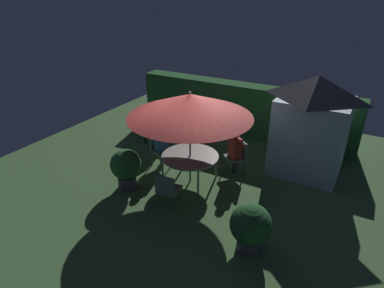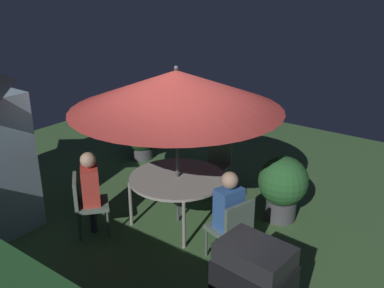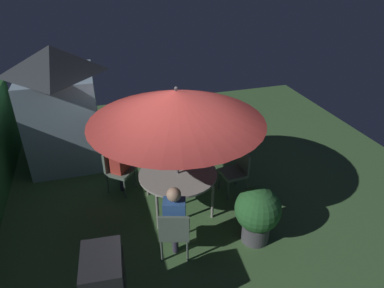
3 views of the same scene
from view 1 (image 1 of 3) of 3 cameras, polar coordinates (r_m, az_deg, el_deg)
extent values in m
plane|color=#47703D|center=(8.48, -0.39, -6.45)|extent=(11.00, 11.00, 0.00)
cube|color=#28602D|center=(10.98, 8.75, 6.02)|extent=(7.33, 0.66, 1.71)
cube|color=#9EBCD1|center=(8.97, 19.96, 1.25)|extent=(1.76, 1.53, 2.06)
pyramid|color=#33383D|center=(8.54, 21.30, 9.30)|extent=(1.87, 1.62, 0.58)
cube|color=gray|center=(9.76, 20.70, 1.64)|extent=(0.73, 0.04, 1.60)
cylinder|color=#B2ADA3|center=(8.09, -0.33, -2.16)|extent=(1.43, 1.43, 0.04)
cylinder|color=gray|center=(8.14, -5.16, -5.11)|extent=(0.05, 0.05, 0.71)
cylinder|color=gray|center=(7.70, 1.08, -7.03)|extent=(0.05, 0.05, 0.71)
cylinder|color=gray|center=(8.88, -1.53, -2.22)|extent=(0.05, 0.05, 0.71)
cylinder|color=gray|center=(8.46, 4.32, -3.79)|extent=(0.05, 0.05, 0.71)
cylinder|color=#4C4C51|center=(7.89, -0.34, 0.66)|extent=(0.04, 0.04, 2.34)
cone|color=#B73833|center=(7.55, -0.36, 6.84)|extent=(2.99, 2.99, 0.55)
sphere|color=#4C4C51|center=(7.46, -0.36, 9.04)|extent=(0.06, 0.06, 0.06)
cube|color=black|center=(10.23, -6.41, 4.16)|extent=(0.74, 0.56, 0.45)
cube|color=#2B2B2E|center=(10.11, -6.50, 5.87)|extent=(0.70, 0.53, 0.20)
cylinder|color=#262628|center=(10.44, -8.33, 1.53)|extent=(0.06, 0.06, 0.55)
cylinder|color=#262628|center=(10.10, -5.52, 0.83)|extent=(0.06, 0.06, 0.55)
cylinder|color=#262628|center=(10.75, -6.99, 2.34)|extent=(0.06, 0.06, 0.55)
cylinder|color=#262628|center=(10.42, -4.22, 1.68)|extent=(0.06, 0.06, 0.55)
cube|color=slate|center=(8.69, 7.50, -2.39)|extent=(0.65, 0.65, 0.06)
cube|color=slate|center=(8.68, 8.82, -0.84)|extent=(0.38, 0.33, 0.45)
cylinder|color=#516155|center=(8.74, 9.19, -4.04)|extent=(0.04, 0.04, 0.45)
cylinder|color=#516155|center=(9.04, 7.96, -2.87)|extent=(0.04, 0.04, 0.45)
cylinder|color=#516155|center=(8.56, 6.84, -4.54)|extent=(0.04, 0.04, 0.45)
cylinder|color=#516155|center=(8.87, 5.68, -3.32)|extent=(0.04, 0.04, 0.45)
cube|color=slate|center=(9.01, -5.37, -1.18)|extent=(0.58, 0.58, 0.06)
cube|color=slate|center=(9.07, -6.25, 0.53)|extent=(0.19, 0.45, 0.45)
cylinder|color=#516155|center=(9.37, -5.11, -1.62)|extent=(0.04, 0.04, 0.45)
cylinder|color=#516155|center=(9.16, -7.07, -2.41)|extent=(0.04, 0.04, 0.45)
cylinder|color=#516155|center=(9.09, -3.54, -2.47)|extent=(0.04, 0.04, 0.45)
cylinder|color=#516155|center=(8.87, -5.52, -3.31)|extent=(0.04, 0.04, 0.45)
cube|color=slate|center=(7.35, -4.04, -7.99)|extent=(0.50, 0.50, 0.06)
cube|color=slate|center=(7.07, -4.89, -7.33)|extent=(0.46, 0.10, 0.45)
cylinder|color=#516155|center=(7.41, -6.10, -9.85)|extent=(0.04, 0.04, 0.45)
cylinder|color=#516155|center=(7.25, -3.30, -10.63)|extent=(0.04, 0.04, 0.45)
cylinder|color=#516155|center=(7.70, -4.63, -8.27)|extent=(0.04, 0.04, 0.45)
cylinder|color=#516155|center=(7.54, -1.91, -8.98)|extent=(0.04, 0.04, 0.45)
cylinder|color=#4C4C51|center=(6.58, 9.98, -16.82)|extent=(0.47, 0.47, 0.24)
sphere|color=#235628|center=(6.28, 10.31, -13.76)|extent=(0.79, 0.79, 0.79)
cylinder|color=#4C4C51|center=(8.30, -11.30, -6.45)|extent=(0.46, 0.46, 0.33)
sphere|color=#2D6B33|center=(8.06, -11.60, -3.54)|extent=(0.76, 0.76, 0.76)
cube|color=#CC3D33|center=(8.55, 7.62, -0.59)|extent=(0.41, 0.40, 0.55)
sphere|color=tan|center=(8.38, 7.78, 1.82)|extent=(0.22, 0.22, 0.22)
cylinder|color=#383347|center=(8.79, 7.42, -3.60)|extent=(0.10, 0.10, 0.48)
cube|color=#3866B2|center=(8.88, -5.45, 0.57)|extent=(0.33, 0.40, 0.55)
sphere|color=tan|center=(8.72, -5.56, 2.92)|extent=(0.22, 0.22, 0.22)
cylinder|color=#383347|center=(9.11, -5.32, -2.36)|extent=(0.10, 0.10, 0.48)
camera|label=2|loc=(12.91, -4.63, 21.18)|focal=40.20mm
camera|label=3|loc=(11.46, -21.66, 23.16)|focal=32.65mm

